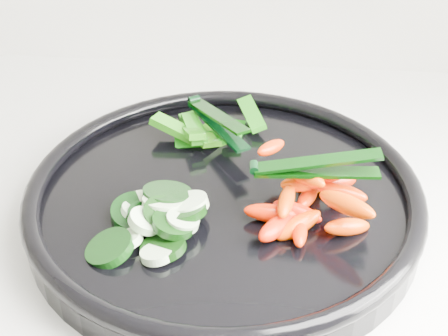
{
  "coord_description": "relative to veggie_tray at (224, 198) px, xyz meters",
  "views": [
    {
      "loc": [
        0.09,
        1.2,
        1.31
      ],
      "look_at": [
        0.05,
        1.67,
        0.99
      ],
      "focal_mm": 50.0,
      "sensor_mm": 36.0,
      "label": 1
    }
  ],
  "objects": [
    {
      "name": "pepper_pile",
      "position": [
        -0.03,
        0.1,
        0.01
      ],
      "size": [
        0.13,
        0.1,
        0.03
      ],
      "color": "#1C6209",
      "rests_on": "veggie_tray"
    },
    {
      "name": "tong_carrot",
      "position": [
        0.08,
        -0.02,
        0.05
      ],
      "size": [
        0.11,
        0.02,
        0.02
      ],
      "color": "black",
      "rests_on": "carrot_pile"
    },
    {
      "name": "carrot_pile",
      "position": [
        0.08,
        -0.02,
        0.02
      ],
      "size": [
        0.12,
        0.13,
        0.05
      ],
      "color": "#FF4D00",
      "rests_on": "veggie_tray"
    },
    {
      "name": "veggie_tray",
      "position": [
        0.0,
        0.0,
        0.0
      ],
      "size": [
        0.46,
        0.46,
        0.04
      ],
      "color": "black",
      "rests_on": "counter"
    },
    {
      "name": "tong_pepper",
      "position": [
        -0.02,
        0.1,
        0.03
      ],
      "size": [
        0.08,
        0.1,
        0.02
      ],
      "color": "black",
      "rests_on": "pepper_pile"
    },
    {
      "name": "cucumber_pile",
      "position": [
        -0.06,
        -0.05,
        0.01
      ],
      "size": [
        0.11,
        0.12,
        0.04
      ],
      "color": "black",
      "rests_on": "veggie_tray"
    }
  ]
}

